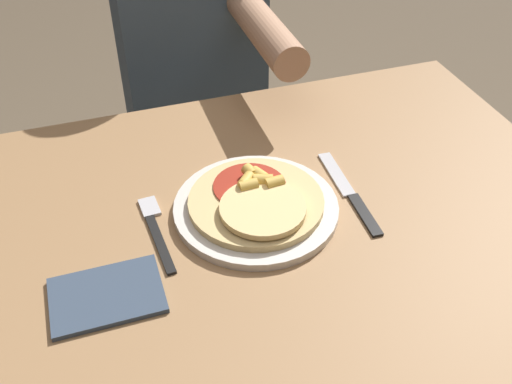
{
  "coord_description": "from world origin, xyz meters",
  "views": [
    {
      "loc": [
        -0.26,
        -0.64,
        1.4
      ],
      "look_at": [
        -0.04,
        0.03,
        0.8
      ],
      "focal_mm": 42.0,
      "sensor_mm": 36.0,
      "label": 1
    }
  ],
  "objects": [
    {
      "name": "fork",
      "position": [
        -0.2,
        0.04,
        0.77
      ],
      "size": [
        0.03,
        0.18,
        0.0
      ],
      "color": "black",
      "rests_on": "dining_table"
    },
    {
      "name": "napkin",
      "position": [
        -0.29,
        -0.07,
        0.77
      ],
      "size": [
        0.15,
        0.11,
        0.01
      ],
      "color": "#38475B",
      "rests_on": "dining_table"
    },
    {
      "name": "pizza",
      "position": [
        -0.04,
        0.03,
        0.79
      ],
      "size": [
        0.21,
        0.21,
        0.04
      ],
      "color": "#DBBC7A",
      "rests_on": "plate"
    },
    {
      "name": "person_diner",
      "position": [
        0.0,
        0.65,
        0.7
      ],
      "size": [
        0.33,
        0.52,
        1.2
      ],
      "color": "#2D2D38",
      "rests_on": "ground_plane"
    },
    {
      "name": "plate",
      "position": [
        -0.04,
        0.03,
        0.77
      ],
      "size": [
        0.26,
        0.26,
        0.01
      ],
      "color": "silver",
      "rests_on": "dining_table"
    },
    {
      "name": "knife",
      "position": [
        0.12,
        0.02,
        0.77
      ],
      "size": [
        0.03,
        0.22,
        0.0
      ],
      "color": "black",
      "rests_on": "dining_table"
    },
    {
      "name": "dining_table",
      "position": [
        0.0,
        0.0,
        0.63
      ],
      "size": [
        1.01,
        0.78,
        0.76
      ],
      "color": "#9E754C",
      "rests_on": "ground_plane"
    }
  ]
}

